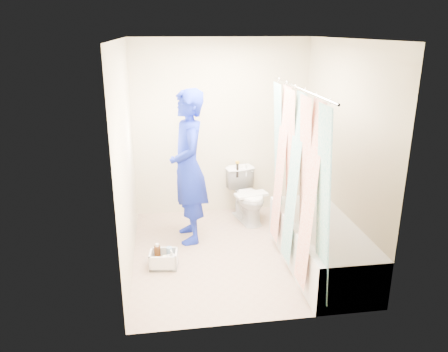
{
  "coord_description": "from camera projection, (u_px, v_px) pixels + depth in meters",
  "views": [
    {
      "loc": [
        -0.82,
        -4.5,
        2.5
      ],
      "look_at": [
        -0.12,
        0.26,
        0.87
      ],
      "focal_mm": 35.0,
      "sensor_mm": 36.0,
      "label": 1
    }
  ],
  "objects": [
    {
      "name": "wall_back",
      "position": [
        221.0,
        129.0,
        5.97
      ],
      "size": [
        2.4,
        0.02,
        2.4
      ],
      "primitive_type": "cube",
      "color": "beige",
      "rests_on": "ground"
    },
    {
      "name": "shower_curtain",
      "position": [
        295.0,
        180.0,
        4.48
      ],
      "size": [
        0.06,
        1.75,
        1.8
      ],
      "primitive_type": "cube",
      "color": "white",
      "rests_on": "curtain_rod"
    },
    {
      "name": "plumber",
      "position": [
        188.0,
        168.0,
        5.19
      ],
      "size": [
        0.51,
        0.72,
        1.86
      ],
      "primitive_type": "imported",
      "rotation": [
        0.0,
        0.0,
        -1.47
      ],
      "color": "#0F379C",
      "rests_on": "ground"
    },
    {
      "name": "bathtub",
      "position": [
        321.0,
        244.0,
        4.77
      ],
      "size": [
        0.7,
        1.75,
        0.5
      ],
      "color": "silver",
      "rests_on": "ground"
    },
    {
      "name": "toilet",
      "position": [
        248.0,
        196.0,
        5.9
      ],
      "size": [
        0.54,
        0.76,
        0.7
      ],
      "primitive_type": "imported",
      "rotation": [
        0.0,
        0.0,
        0.23
      ],
      "color": "white",
      "rests_on": "ground"
    },
    {
      "name": "floor",
      "position": [
        237.0,
        252.0,
        5.13
      ],
      "size": [
        2.6,
        2.6,
        0.0
      ],
      "primitive_type": "plane",
      "color": "gray",
      "rests_on": "ground"
    },
    {
      "name": "wall_left",
      "position": [
        126.0,
        159.0,
        4.58
      ],
      "size": [
        0.02,
        2.6,
        2.4
      ],
      "primitive_type": "cube",
      "color": "beige",
      "rests_on": "ground"
    },
    {
      "name": "ceiling",
      "position": [
        239.0,
        39.0,
        4.36
      ],
      "size": [
        2.4,
        2.6,
        0.02
      ],
      "primitive_type": "cube",
      "color": "white",
      "rests_on": "wall_back"
    },
    {
      "name": "tank_internals",
      "position": [
        240.0,
        169.0,
        5.94
      ],
      "size": [
        0.17,
        0.07,
        0.23
      ],
      "color": "black",
      "rests_on": "toilet"
    },
    {
      "name": "cleaning_caddy",
      "position": [
        165.0,
        260.0,
        4.8
      ],
      "size": [
        0.33,
        0.27,
        0.23
      ],
      "rotation": [
        0.0,
        0.0,
        -0.12
      ],
      "color": "silver",
      "rests_on": "ground"
    },
    {
      "name": "tank_lid",
      "position": [
        251.0,
        195.0,
        5.78
      ],
      "size": [
        0.46,
        0.28,
        0.03
      ],
      "primitive_type": "cube",
      "rotation": [
        0.0,
        0.0,
        0.23
      ],
      "color": "white",
      "rests_on": "toilet"
    },
    {
      "name": "curtain_rod",
      "position": [
        300.0,
        89.0,
        4.18
      ],
      "size": [
        0.02,
        1.9,
        0.02
      ],
      "primitive_type": "cylinder",
      "rotation": [
        1.57,
        0.0,
        0.0
      ],
      "color": "silver",
      "rests_on": "wall_back"
    },
    {
      "name": "wall_front",
      "position": [
        266.0,
        198.0,
        3.53
      ],
      "size": [
        2.4,
        0.02,
        2.4
      ],
      "primitive_type": "cube",
      "color": "beige",
      "rests_on": "ground"
    },
    {
      "name": "wall_right",
      "position": [
        343.0,
        150.0,
        4.91
      ],
      "size": [
        0.02,
        2.6,
        2.4
      ],
      "primitive_type": "cube",
      "color": "beige",
      "rests_on": "ground"
    }
  ]
}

